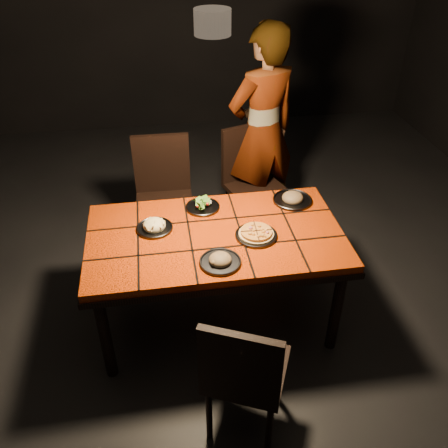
{
  "coord_description": "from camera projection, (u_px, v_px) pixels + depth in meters",
  "views": [
    {
      "loc": [
        -0.32,
        -2.38,
        2.51
      ],
      "look_at": [
        0.05,
        -0.01,
        0.82
      ],
      "focal_mm": 38.0,
      "sensor_mm": 36.0,
      "label": 1
    }
  ],
  "objects": [
    {
      "name": "room_shell",
      "position": [
        214.0,
        121.0,
        2.54
      ],
      "size": [
        6.04,
        7.04,
        3.08
      ],
      "color": "black",
      "rests_on": "ground"
    },
    {
      "name": "plate_salad",
      "position": [
        203.0,
        205.0,
        3.2
      ],
      "size": [
        0.23,
        0.23,
        0.07
      ],
      "color": "#3A3A3F",
      "rests_on": "dining_table"
    },
    {
      "name": "chair_near",
      "position": [
        244.0,
        372.0,
        2.4
      ],
      "size": [
        0.54,
        0.54,
        0.9
      ],
      "rotation": [
        0.0,
        0.0,
        2.72
      ],
      "color": "black",
      "rests_on": "ground"
    },
    {
      "name": "chair_far_right",
      "position": [
        251.0,
        176.0,
        3.97
      ],
      "size": [
        0.55,
        0.55,
        0.97
      ],
      "rotation": [
        0.0,
        0.0,
        0.33
      ],
      "color": "black",
      "rests_on": "ground"
    },
    {
      "name": "diner",
      "position": [
        262.0,
        132.0,
        3.91
      ],
      "size": [
        0.75,
        0.63,
        1.76
      ],
      "primitive_type": "imported",
      "rotation": [
        0.0,
        0.0,
        3.52
      ],
      "color": "brown",
      "rests_on": "ground"
    },
    {
      "name": "plate_pasta",
      "position": [
        154.0,
        226.0,
        3.0
      ],
      "size": [
        0.23,
        0.23,
        0.08
      ],
      "color": "#3A3A3F",
      "rests_on": "dining_table"
    },
    {
      "name": "pendant_lamp",
      "position": [
        212.0,
        18.0,
        2.24
      ],
      "size": [
        0.18,
        0.18,
        1.06
      ],
      "color": "black",
      "rests_on": "room_shell"
    },
    {
      "name": "plate_pizza",
      "position": [
        256.0,
        234.0,
        2.94
      ],
      "size": [
        0.26,
        0.26,
        0.04
      ],
      "color": "#3A3A3F",
      "rests_on": "dining_table"
    },
    {
      "name": "chair_far_left",
      "position": [
        164.0,
        189.0,
        3.77
      ],
      "size": [
        0.45,
        0.45,
        0.98
      ],
      "rotation": [
        0.0,
        0.0,
        -0.02
      ],
      "color": "black",
      "rests_on": "ground"
    },
    {
      "name": "plate_mushroom_a",
      "position": [
        220.0,
        260.0,
        2.72
      ],
      "size": [
        0.24,
        0.24,
        0.08
      ],
      "color": "#3A3A3F",
      "rests_on": "dining_table"
    },
    {
      "name": "dining_table",
      "position": [
        215.0,
        243.0,
        3.02
      ],
      "size": [
        1.62,
        0.92,
        0.75
      ],
      "color": "#D73C06",
      "rests_on": "ground"
    },
    {
      "name": "plate_mushroom_b",
      "position": [
        293.0,
        198.0,
        3.27
      ],
      "size": [
        0.27,
        0.27,
        0.09
      ],
      "color": "#3A3A3F",
      "rests_on": "dining_table"
    }
  ]
}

